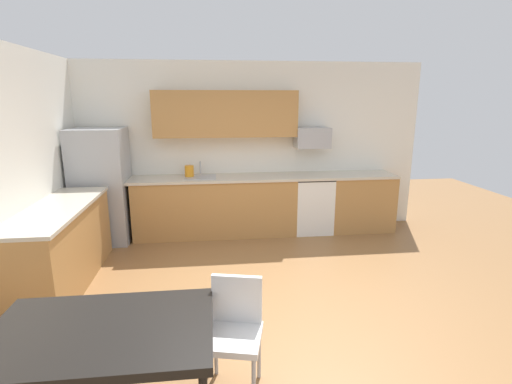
% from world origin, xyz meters
% --- Properties ---
extents(ground_plane, '(12.00, 12.00, 0.00)m').
position_xyz_m(ground_plane, '(0.00, 0.00, 0.00)').
color(ground_plane, olive).
extents(wall_back, '(5.80, 0.10, 2.70)m').
position_xyz_m(wall_back, '(0.00, 2.65, 1.35)').
color(wall_back, white).
rests_on(wall_back, ground).
extents(cabinet_run_back, '(2.52, 0.60, 0.90)m').
position_xyz_m(cabinet_run_back, '(-0.49, 2.30, 0.45)').
color(cabinet_run_back, '#AD7A42').
rests_on(cabinet_run_back, ground).
extents(cabinet_run_back_right, '(1.03, 0.60, 0.90)m').
position_xyz_m(cabinet_run_back_right, '(1.88, 2.30, 0.45)').
color(cabinet_run_back_right, '#AD7A42').
rests_on(cabinet_run_back_right, ground).
extents(cabinet_run_left, '(0.60, 2.00, 0.90)m').
position_xyz_m(cabinet_run_left, '(-2.30, 0.80, 0.45)').
color(cabinet_run_left, '#AD7A42').
rests_on(cabinet_run_left, ground).
extents(countertop_back, '(4.80, 0.64, 0.04)m').
position_xyz_m(countertop_back, '(0.00, 2.30, 0.92)').
color(countertop_back, beige).
rests_on(countertop_back, cabinet_run_back).
extents(countertop_left, '(0.64, 2.00, 0.04)m').
position_xyz_m(countertop_left, '(-2.30, 0.80, 0.92)').
color(countertop_left, beige).
rests_on(countertop_left, cabinet_run_left).
extents(upper_cabinets_back, '(2.20, 0.34, 0.70)m').
position_xyz_m(upper_cabinets_back, '(-0.30, 2.43, 1.90)').
color(upper_cabinets_back, '#AD7A42').
extents(refrigerator, '(0.76, 0.70, 1.71)m').
position_xyz_m(refrigerator, '(-2.18, 2.22, 0.86)').
color(refrigerator, '#9EA0A5').
rests_on(refrigerator, ground).
extents(oven_range, '(0.60, 0.60, 0.91)m').
position_xyz_m(oven_range, '(1.07, 2.30, 0.46)').
color(oven_range, white).
rests_on(oven_range, ground).
extents(microwave, '(0.54, 0.36, 0.32)m').
position_xyz_m(microwave, '(1.07, 2.40, 1.52)').
color(microwave, '#9EA0A5').
extents(sink_basin, '(0.48, 0.40, 0.14)m').
position_xyz_m(sink_basin, '(-0.72, 2.30, 0.88)').
color(sink_basin, '#A5A8AD').
rests_on(sink_basin, countertop_back).
extents(sink_faucet, '(0.02, 0.02, 0.24)m').
position_xyz_m(sink_faucet, '(-0.72, 2.48, 1.04)').
color(sink_faucet, '#B2B5BA').
rests_on(sink_faucet, countertop_back).
extents(dining_table, '(1.40, 0.90, 0.72)m').
position_xyz_m(dining_table, '(-1.26, -1.35, 0.66)').
color(dining_table, black).
rests_on(dining_table, ground).
extents(chair_near_table, '(0.48, 0.48, 0.85)m').
position_xyz_m(chair_near_table, '(-0.40, -1.08, 0.50)').
color(chair_near_table, white).
rests_on(chair_near_table, ground).
extents(kettle, '(0.14, 0.14, 0.20)m').
position_xyz_m(kettle, '(-0.89, 2.35, 1.02)').
color(kettle, orange).
rests_on(kettle, countertop_back).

